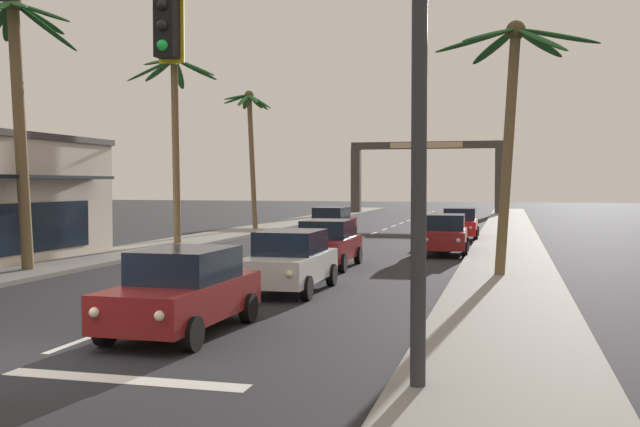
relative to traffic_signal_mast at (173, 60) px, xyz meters
The scene contains 16 objects.
ground_plane 5.67m from the traffic_signal_mast, behind, with size 220.00×220.00×0.00m, color #232328.
sidewalk_right 21.44m from the traffic_signal_mast, 76.52° to the left, with size 3.20×110.00×0.14m, color gray.
sidewalk_left 23.47m from the traffic_signal_mast, 117.83° to the left, with size 3.20×110.00×0.14m, color gray.
lane_markings 21.15m from the traffic_signal_mast, 96.99° to the left, with size 4.28×88.13×0.01m.
traffic_signal_mast is the anchor object (origin of this frame).
sedan_lead_at_stop_bar 5.28m from the traffic_signal_mast, 112.97° to the left, with size 1.99×4.47×1.68m.
sedan_third_in_queue 10.04m from the traffic_signal_mast, 95.80° to the left, with size 1.97×4.46×1.68m.
sedan_fifth_in_queue 15.73m from the traffic_signal_mast, 95.08° to the left, with size 1.99×4.47×1.68m.
sedan_oncoming_far 29.77m from the traffic_signal_mast, 98.82° to the left, with size 2.08×4.50×1.68m.
sedan_parked_nearest_kerb 21.53m from the traffic_signal_mast, 83.74° to the left, with size 2.06×4.50×1.68m.
sedan_parked_mid_kerb 29.83m from the traffic_signal_mast, 85.36° to the left, with size 2.01×4.47×1.68m.
palm_left_second 15.46m from the traffic_signal_mast, 134.91° to the left, with size 4.59×4.74×9.18m.
palm_left_third 24.64m from the traffic_signal_mast, 115.49° to the left, with size 4.50×4.63×9.17m.
palm_left_farthest 35.26m from the traffic_signal_mast, 107.91° to the left, with size 3.11×3.08×8.79m.
palm_right_second 14.26m from the traffic_signal_mast, 69.51° to the left, with size 4.99×4.24×7.98m.
town_gateway_arch 61.86m from the traffic_signal_mast, 92.71° to the left, with size 14.82×0.90×7.05m.
Camera 1 is at (7.85, -10.61, 2.98)m, focal length 41.44 mm.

